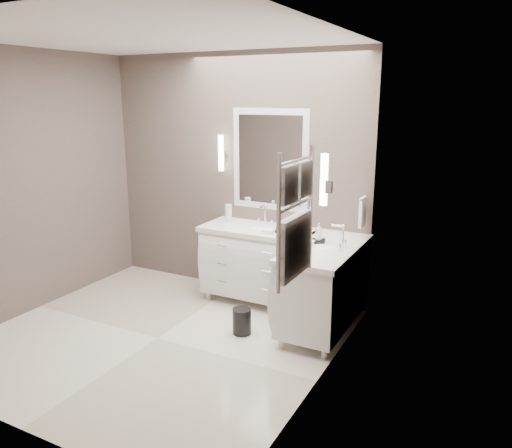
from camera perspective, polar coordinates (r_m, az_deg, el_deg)
The scene contains 20 objects.
floor at distance 4.94m, azimuth -11.16°, elevation -12.72°, with size 3.20×3.00×0.01m, color silver.
ceiling at distance 4.43m, azimuth -12.97°, elevation 20.31°, with size 3.20×3.00×0.01m, color white.
wall_back at distance 5.71m, azimuth -2.44°, elevation 5.62°, with size 3.20×0.01×2.70m, color #534642.
wall_left at distance 5.63m, azimuth -24.83°, elevation 4.16°, with size 0.01×3.00×2.70m, color #534642.
wall_right at distance 3.71m, azimuth 7.66°, elevation 0.63°, with size 0.01×3.00×2.70m, color #534642.
vanity_back at distance 5.47m, azimuth 0.31°, elevation -4.11°, with size 1.24×0.59×0.97m.
vanity_right at distance 4.87m, azimuth 7.82°, elevation -6.66°, with size 0.59×1.24×0.97m.
mirror_back at distance 5.46m, azimuth 1.58°, elevation 7.34°, with size 0.90×0.02×1.10m.
mirror_right at distance 4.42m, azimuth 11.08°, elevation 5.37°, with size 0.02×0.90×1.10m.
sconce_back at distance 5.68m, azimuth -4.02°, elevation 8.01°, with size 0.06×0.06×0.40m.
sconce_right at distance 3.89m, azimuth 7.78°, elevation 4.92°, with size 0.06×0.06×0.40m.
towel_bar_corner at distance 5.05m, azimuth 12.08°, elevation 1.41°, with size 0.03×0.22×0.30m.
towel_ladder at distance 3.35m, azimuth 4.49°, elevation -0.02°, with size 0.06×0.58×0.90m.
waste_bin at distance 4.88m, azimuth -1.63°, elevation -11.05°, with size 0.18×0.18×0.25m, color black.
amenity_tray_back at distance 5.20m, azimuth 2.88°, elevation -0.78°, with size 0.17×0.13×0.03m, color black.
amenity_tray_right at distance 4.85m, azimuth 7.15°, elevation -1.99°, with size 0.13×0.17×0.03m, color black.
water_bottle at distance 5.55m, azimuth -3.16°, elevation 1.18°, with size 0.07×0.07×0.21m, color silver.
soap_bottle_a at distance 5.21m, azimuth 2.69°, elevation 0.12°, with size 0.06×0.06×0.13m, color white.
soap_bottle_b at distance 5.15m, azimuth 3.06°, elevation -0.29°, with size 0.07×0.07×0.09m, color black.
soap_bottle_c at distance 4.83m, azimuth 7.19°, elevation -0.87°, with size 0.07×0.07×0.17m, color white.
Camera 1 is at (2.80, -3.40, 2.23)m, focal length 35.00 mm.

